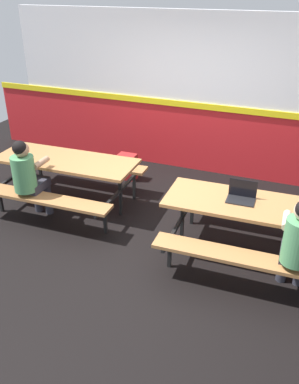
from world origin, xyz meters
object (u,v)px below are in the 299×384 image
object	(u,v)px
picnic_table_left	(67,170)
picnic_table_right	(252,216)
laptop_dark	(241,196)
student_nearer	(28,174)
backpack_dark	(128,167)
student_further	(298,241)

from	to	relation	value
picnic_table_left	picnic_table_right	distance (m)	2.70
laptop_dark	student_nearer	bearing A→B (deg)	-173.77
picnic_table_left	laptop_dark	world-z (taller)	laptop_dark
picnic_table_right	backpack_dark	size ratio (longest dim) A/B	4.66
picnic_table_left	picnic_table_right	size ratio (longest dim) A/B	1.00
picnic_table_left	student_further	size ratio (longest dim) A/B	1.70
picnic_table_left	student_nearer	xyz separation A→B (m)	(-0.23, -0.57, 0.13)
student_further	backpack_dark	bearing A→B (deg)	144.59
picnic_table_right	student_further	world-z (taller)	student_further
student_further	picnic_table_left	bearing A→B (deg)	165.46
backpack_dark	student_further	bearing A→B (deg)	-35.41
student_nearer	backpack_dark	bearing A→B (deg)	69.49
picnic_table_left	laptop_dark	size ratio (longest dim) A/B	6.25
student_nearer	student_further	bearing A→B (deg)	-4.46
student_further	backpack_dark	distance (m)	3.46
picnic_table_right	picnic_table_left	bearing A→B (deg)	173.72
picnic_table_right	laptop_dark	bearing A→B (deg)	168.51
picnic_table_left	backpack_dark	bearing A→B (deg)	70.08
student_further	laptop_dark	world-z (taller)	student_further
student_nearer	laptop_dark	distance (m)	2.78
picnic_table_right	student_further	bearing A→B (deg)	-45.69
student_nearer	picnic_table_left	bearing A→B (deg)	68.29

